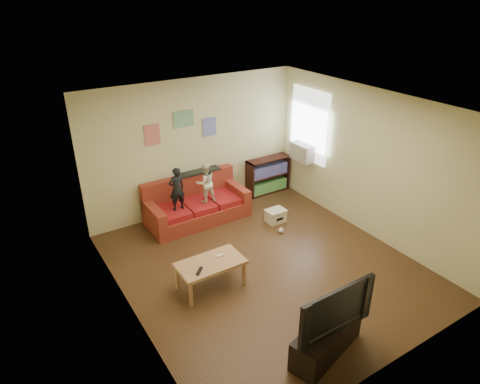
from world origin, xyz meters
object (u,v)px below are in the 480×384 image
child_b (205,183)px  tv_stand (326,339)px  television (330,306)px  file_box (276,216)px  sofa (196,205)px  coffee_table (211,266)px  bookshelf (268,177)px  child_a (177,189)px

child_b → tv_stand: child_b is taller
child_b → television: bearing=89.6°
file_box → tv_stand: size_ratio=0.33×
file_box → television: 3.42m
tv_stand → television: (-0.00, 0.00, 0.54)m
sofa → child_b: bearing=-48.6°
coffee_table → bookshelf: (2.72, 2.29, -0.03)m
child_b → bookshelf: 1.88m
sofa → tv_stand: (-0.19, -3.99, -0.08)m
bookshelf → tv_stand: bookshelf is taller
coffee_table → file_box: size_ratio=2.72×
sofa → child_a: size_ratio=2.35×
child_b → file_box: 1.53m
sofa → television: bearing=-92.7°
child_a → child_b: child_a is taller
child_b → bookshelf: size_ratio=0.79×
coffee_table → file_box: 2.34m
child_a → bookshelf: bearing=-170.8°
sofa → television: 4.02m
child_a → child_b: bearing=179.6°
child_a → tv_stand: size_ratio=0.75×
sofa → coffee_table: size_ratio=1.95×
child_b → file_box: size_ratio=2.13×
sofa → tv_stand: 4.00m
sofa → child_a: (-0.45, -0.17, 0.55)m
sofa → child_b: child_b is taller
sofa → bookshelf: size_ratio=1.97×
bookshelf → sofa: bearing=-173.1°
coffee_table → file_box: (2.06, 1.09, -0.26)m
child_b → coffee_table: size_ratio=0.78×
file_box → television: bearing=-115.7°
television → tv_stand: bearing=-0.4°
sofa → file_box: bearing=-37.3°
child_b → file_box: bearing=149.2°
sofa → coffee_table: (-0.79, -2.05, 0.10)m
coffee_table → bookshelf: bookshelf is taller
child_b → television: (-0.34, -3.82, -0.06)m
child_a → television: bearing=93.5°
file_box → television: television is taller
child_b → bookshelf: (1.78, 0.40, -0.46)m
coffee_table → tv_stand: size_ratio=0.90×
sofa → tv_stand: sofa is taller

